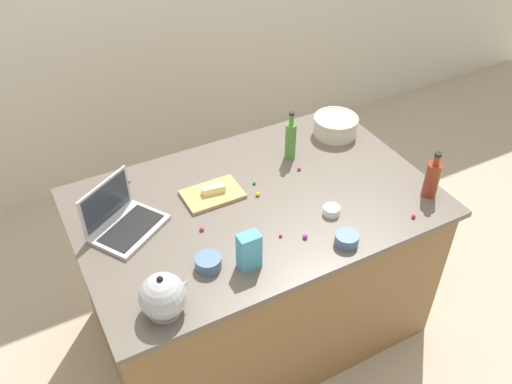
% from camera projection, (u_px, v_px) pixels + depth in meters
% --- Properties ---
extents(ground_plane, '(12.00, 12.00, 0.00)m').
position_uv_depth(ground_plane, '(256.00, 320.00, 3.10)').
color(ground_plane, '#B7A88E').
extents(island_counter, '(1.67, 1.08, 0.90)m').
position_uv_depth(island_counter, '(256.00, 266.00, 2.82)').
color(island_counter, olive).
rests_on(island_counter, ground).
extents(laptop, '(0.38, 0.36, 0.22)m').
position_uv_depth(laptop, '(122.00, 220.00, 2.36)').
color(laptop, '#B7B7BC').
rests_on(laptop, island_counter).
extents(mixing_bowl_large, '(0.24, 0.24, 0.11)m').
position_uv_depth(mixing_bowl_large, '(335.00, 125.00, 2.94)').
color(mixing_bowl_large, beige).
rests_on(mixing_bowl_large, island_counter).
extents(bottle_soy, '(0.07, 0.07, 0.24)m').
position_uv_depth(bottle_soy, '(432.00, 179.00, 2.50)').
color(bottle_soy, maroon).
rests_on(bottle_soy, island_counter).
extents(bottle_olive, '(0.06, 0.06, 0.26)m').
position_uv_depth(bottle_olive, '(291.00, 140.00, 2.74)').
color(bottle_olive, '#4C8C38').
rests_on(bottle_olive, island_counter).
extents(kettle, '(0.21, 0.18, 0.20)m').
position_uv_depth(kettle, '(163.00, 297.00, 1.98)').
color(kettle, '#ADADB2').
rests_on(kettle, island_counter).
extents(cutting_board, '(0.28, 0.18, 0.02)m').
position_uv_depth(cutting_board, '(212.00, 194.00, 2.55)').
color(cutting_board, tan).
rests_on(cutting_board, island_counter).
extents(butter_stick_left, '(0.11, 0.05, 0.04)m').
position_uv_depth(butter_stick_left, '(213.00, 189.00, 2.54)').
color(butter_stick_left, '#F4E58C').
rests_on(butter_stick_left, cutting_board).
extents(ramekin_small, '(0.11, 0.11, 0.05)m').
position_uv_depth(ramekin_small, '(208.00, 263.00, 2.19)').
color(ramekin_small, slate).
rests_on(ramekin_small, island_counter).
extents(ramekin_medium, '(0.10, 0.10, 0.05)m').
position_uv_depth(ramekin_medium, '(347.00, 239.00, 2.29)').
color(ramekin_medium, slate).
rests_on(ramekin_medium, island_counter).
extents(ramekin_wide, '(0.08, 0.08, 0.04)m').
position_uv_depth(ramekin_wide, '(331.00, 210.00, 2.45)').
color(ramekin_wide, white).
rests_on(ramekin_wide, island_counter).
extents(candy_bag, '(0.09, 0.06, 0.17)m').
position_uv_depth(candy_bag, '(249.00, 251.00, 2.15)').
color(candy_bag, '#4CA5CC').
rests_on(candy_bag, island_counter).
extents(candy_0, '(0.02, 0.02, 0.02)m').
position_uv_depth(candy_0, '(414.00, 216.00, 2.43)').
color(candy_0, red).
rests_on(candy_0, island_counter).
extents(candy_1, '(0.02, 0.02, 0.02)m').
position_uv_depth(candy_1, '(299.00, 169.00, 2.71)').
color(candy_1, '#CC3399').
rests_on(candy_1, island_counter).
extents(candy_2, '(0.02, 0.02, 0.02)m').
position_uv_depth(candy_2, '(202.00, 229.00, 2.37)').
color(candy_2, '#CC3399').
rests_on(candy_2, island_counter).
extents(candy_3, '(0.02, 0.02, 0.02)m').
position_uv_depth(candy_3, '(305.00, 236.00, 2.33)').
color(candy_3, '#CC3399').
rests_on(candy_3, island_counter).
extents(candy_4, '(0.02, 0.02, 0.02)m').
position_uv_depth(candy_4, '(254.00, 183.00, 2.62)').
color(candy_4, green).
rests_on(candy_4, island_counter).
extents(candy_5, '(0.02, 0.02, 0.02)m').
position_uv_depth(candy_5, '(129.00, 181.00, 2.63)').
color(candy_5, '#CC3399').
rests_on(candy_5, island_counter).
extents(candy_6, '(0.02, 0.02, 0.02)m').
position_uv_depth(candy_6, '(281.00, 235.00, 2.34)').
color(candy_6, '#CC3399').
rests_on(candy_6, island_counter).
extents(candy_8, '(0.02, 0.02, 0.02)m').
position_uv_depth(candy_8, '(258.00, 194.00, 2.55)').
color(candy_8, yellow).
rests_on(candy_8, island_counter).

